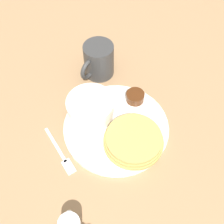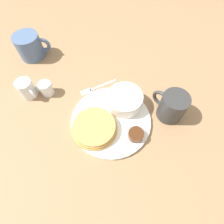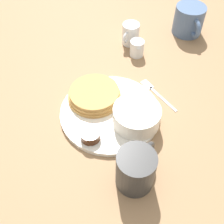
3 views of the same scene
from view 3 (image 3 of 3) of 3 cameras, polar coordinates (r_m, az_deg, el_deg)
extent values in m
plane|color=#93704C|center=(0.72, -0.37, -0.40)|extent=(4.00, 4.00, 0.00)
cylinder|color=white|center=(0.71, -0.37, -0.09)|extent=(0.25, 0.25, 0.01)
cylinder|color=tan|center=(0.73, -3.56, 3.11)|extent=(0.14, 0.14, 0.01)
cylinder|color=tan|center=(0.73, -3.60, 3.59)|extent=(0.13, 0.13, 0.01)
cylinder|color=tan|center=(0.72, -3.63, 4.07)|extent=(0.13, 0.13, 0.01)
cylinder|color=white|center=(0.67, 5.02, -0.83)|extent=(0.11, 0.11, 0.05)
cylinder|color=white|center=(0.65, 5.13, 0.25)|extent=(0.09, 0.09, 0.01)
cylinder|color=#47230F|center=(0.65, -4.43, -4.67)|extent=(0.05, 0.05, 0.02)
cylinder|color=white|center=(0.66, 6.01, -3.02)|extent=(0.04, 0.04, 0.02)
sphere|color=white|center=(0.65, 6.14, -2.11)|extent=(0.02, 0.02, 0.02)
cylinder|color=#333333|center=(0.58, 4.80, -11.68)|extent=(0.08, 0.08, 0.09)
torus|color=#333333|center=(0.59, 6.97, -8.53)|extent=(0.06, 0.01, 0.06)
cylinder|color=white|center=(0.87, 5.09, 12.78)|extent=(0.04, 0.04, 0.05)
torus|color=white|center=(0.89, 4.77, 13.80)|extent=(0.02, 0.02, 0.03)
cone|color=white|center=(0.84, 5.48, 13.12)|extent=(0.01, 0.01, 0.01)
cylinder|color=white|center=(0.91, 3.82, 15.57)|extent=(0.05, 0.05, 0.07)
torus|color=white|center=(0.89, 2.89, 14.89)|extent=(0.04, 0.01, 0.04)
cone|color=white|center=(0.91, 4.70, 17.73)|extent=(0.02, 0.02, 0.01)
cube|color=silver|center=(0.76, 10.31, 2.66)|extent=(0.04, 0.10, 0.00)
cube|color=silver|center=(0.79, 7.15, 5.58)|extent=(0.03, 0.04, 0.00)
cylinder|color=slate|center=(0.98, 15.30, 17.63)|extent=(0.10, 0.10, 0.09)
torus|color=slate|center=(0.95, 16.54, 15.99)|extent=(0.05, 0.05, 0.06)
camera|label=1|loc=(0.80, -0.98, 52.64)|focal=45.00mm
camera|label=2|loc=(0.49, -40.26, 35.56)|focal=28.00mm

